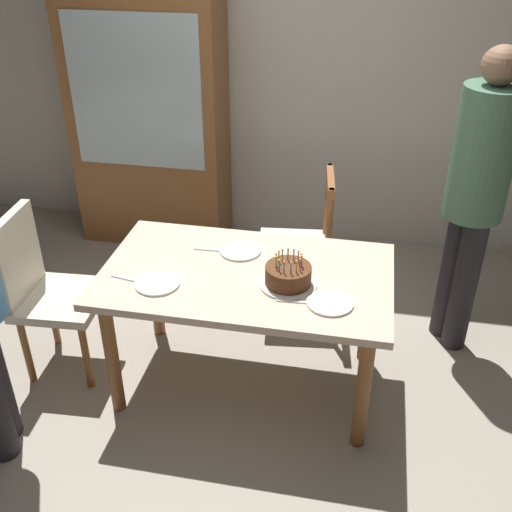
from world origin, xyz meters
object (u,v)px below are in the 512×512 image
plate_far_side (240,251)px  person_guest (476,189)px  birthday_cake (288,276)px  chair_upholstered (43,286)px  chair_spindle_back (299,248)px  plate_near_celebrant (157,283)px  china_cabinet (149,119)px  plate_near_guest (330,303)px  dining_table (246,288)px

plate_far_side → person_guest: (1.20, 0.43, 0.27)m
plate_far_side → birthday_cake: bearing=-42.1°
chair_upholstered → chair_spindle_back: bearing=31.8°
plate_far_side → chair_spindle_back: size_ratio=0.23×
plate_near_celebrant → person_guest: (1.53, 0.82, 0.27)m
plate_near_celebrant → plate_far_side: bearing=49.7°
birthday_cake → person_guest: (0.91, 0.70, 0.23)m
chair_upholstered → china_cabinet: (0.07, 1.61, 0.42)m
birthday_cake → person_guest: person_guest is taller
plate_far_side → plate_near_guest: 0.64m
dining_table → china_cabinet: bearing=123.9°
dining_table → plate_far_side: 0.23m
birthday_cake → china_cabinet: size_ratio=0.15×
dining_table → birthday_cake: bearing=-18.4°
chair_upholstered → china_cabinet: bearing=87.5°
chair_upholstered → plate_near_celebrant: bearing=-11.4°
plate_near_guest → birthday_cake: bearing=151.0°
birthday_cake → chair_upholstered: bearing=178.9°
birthday_cake → plate_near_guest: bearing=-29.0°
plate_far_side → person_guest: person_guest is taller
dining_table → chair_spindle_back: (0.17, 0.75, -0.17)m
birthday_cake → plate_far_side: 0.40m
dining_table → plate_far_side: size_ratio=6.63×
plate_near_celebrant → plate_far_side: (0.33, 0.39, 0.00)m
chair_upholstered → person_guest: (2.25, 0.67, 0.47)m
birthday_cake → chair_spindle_back: bearing=93.4°
plate_near_guest → person_guest: 1.10m
chair_upholstered → plate_far_side: bearing=13.0°
plate_far_side → plate_near_celebrant: bearing=-130.3°
birthday_cake → plate_near_guest: birthday_cake is taller
plate_near_guest → chair_upholstered: size_ratio=0.23×
birthday_cake → chair_upholstered: size_ratio=0.29×
china_cabinet → person_guest: bearing=-23.2°
plate_near_celebrant → person_guest: size_ratio=0.13×
chair_spindle_back → chair_upholstered: (-1.29, -0.80, 0.07)m
plate_near_celebrant → chair_spindle_back: bearing=58.7°
chair_spindle_back → chair_upholstered: 1.52m
plate_far_side → person_guest: 1.30m
plate_near_celebrant → chair_upholstered: bearing=168.6°
birthday_cake → chair_spindle_back: 0.89m
chair_upholstered → china_cabinet: 1.66m
birthday_cake → plate_near_celebrant: 0.64m
plate_near_guest → person_guest: person_guest is taller
birthday_cake → chair_spindle_back: (-0.05, 0.83, -0.32)m
chair_spindle_back → person_guest: size_ratio=0.54×
plate_near_celebrant → china_cabinet: bearing=110.3°
dining_table → plate_far_side: bearing=110.7°
plate_far_side → chair_upholstered: bearing=-167.0°
chair_upholstered → person_guest: 2.39m
person_guest → dining_table: bearing=-151.1°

